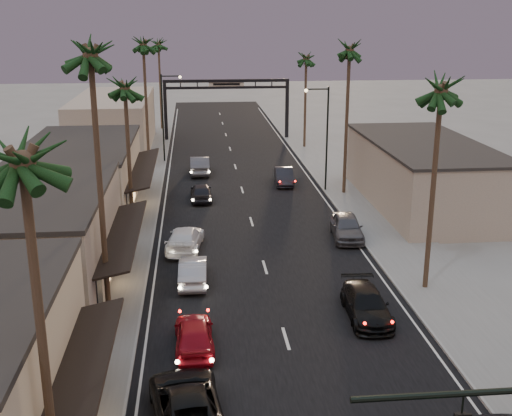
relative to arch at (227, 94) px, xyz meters
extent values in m
plane|color=slate|center=(0.00, -30.00, -5.53)|extent=(200.00, 200.00, 0.00)
cube|color=black|center=(0.00, -25.00, -5.53)|extent=(14.00, 120.00, 0.02)
cube|color=slate|center=(-9.50, -18.00, -5.47)|extent=(5.00, 92.00, 0.12)
cube|color=slate|center=(9.50, -18.00, -5.47)|extent=(5.00, 92.00, 0.12)
cube|color=gray|center=(-13.00, -44.00, -2.78)|extent=(8.00, 14.00, 5.50)
cube|color=#C5B797|center=(-13.00, -28.00, -3.03)|extent=(8.00, 16.00, 5.00)
cube|color=gray|center=(-13.00, -5.00, -2.53)|extent=(8.00, 20.00, 6.00)
cube|color=gray|center=(14.00, -30.00, -3.03)|extent=(8.00, 18.00, 5.00)
cube|color=black|center=(-7.40, 0.00, -2.03)|extent=(0.40, 0.40, 7.00)
cube|color=black|center=(7.40, 0.00, -2.03)|extent=(0.40, 0.40, 7.00)
cube|color=black|center=(0.00, 0.00, 1.57)|extent=(15.20, 0.35, 0.35)
cube|color=black|center=(0.00, 0.00, 0.77)|extent=(15.20, 0.30, 0.30)
cube|color=beige|center=(0.00, -0.02, 1.17)|extent=(4.20, 0.12, 1.00)
cylinder|color=black|center=(7.20, -25.00, -1.03)|extent=(0.16, 0.16, 9.00)
cylinder|color=black|center=(6.20, -25.00, 3.27)|extent=(2.00, 0.12, 0.12)
sphere|color=#FFD899|center=(5.30, -25.00, 3.17)|extent=(0.30, 0.30, 0.30)
cylinder|color=black|center=(-7.20, -12.00, -1.03)|extent=(0.16, 0.16, 9.00)
cylinder|color=black|center=(-6.20, -12.00, 3.27)|extent=(2.00, 0.12, 0.12)
sphere|color=#FFD899|center=(-5.30, -12.00, 3.17)|extent=(0.30, 0.30, 0.30)
cylinder|color=#38281C|center=(-8.60, -61.00, -0.03)|extent=(0.28, 0.28, 11.00)
sphere|color=black|center=(-8.60, -61.00, 6.07)|extent=(3.20, 3.20, 3.20)
cylinder|color=#38281C|center=(-8.60, -48.00, 0.97)|extent=(0.28, 0.28, 13.00)
sphere|color=black|center=(-8.60, -48.00, 8.07)|extent=(3.20, 3.20, 3.20)
cylinder|color=#38281C|center=(-8.60, -34.00, -0.53)|extent=(0.28, 0.28, 10.00)
sphere|color=black|center=(-8.60, -34.00, 5.07)|extent=(3.20, 3.20, 3.20)
cylinder|color=#38281C|center=(-8.60, -15.00, 0.47)|extent=(0.28, 0.28, 12.00)
sphere|color=black|center=(-8.60, -15.00, 7.07)|extent=(3.20, 3.20, 3.20)
cylinder|color=#38281C|center=(8.60, -46.00, -0.03)|extent=(0.28, 0.28, 11.00)
sphere|color=black|center=(8.60, -46.00, 6.07)|extent=(3.20, 3.20, 3.20)
cylinder|color=#38281C|center=(8.60, -26.00, 0.47)|extent=(0.28, 0.28, 12.00)
sphere|color=black|center=(8.60, -26.00, 7.07)|extent=(3.20, 3.20, 3.20)
cylinder|color=#38281C|center=(8.60, -6.00, -0.53)|extent=(0.28, 0.28, 10.00)
sphere|color=black|center=(8.60, -6.00, 5.07)|extent=(3.20, 3.20, 3.20)
cylinder|color=#38281C|center=(-8.30, 8.00, -0.03)|extent=(0.28, 0.28, 11.00)
sphere|color=black|center=(-8.30, 8.00, 6.07)|extent=(3.20, 3.20, 3.20)
imported|color=maroon|center=(-4.32, -51.57, -4.78)|extent=(1.89, 4.46, 1.50)
imported|color=black|center=(-4.63, -57.07, -4.75)|extent=(3.28, 5.90, 1.56)
imported|color=#9B9BA0|center=(-4.35, -43.90, -4.80)|extent=(1.66, 4.47, 1.46)
imported|color=white|center=(-4.85, -38.40, -4.79)|extent=(2.75, 5.37, 1.49)
imported|color=black|center=(-3.62, -26.89, -4.82)|extent=(1.80, 4.25, 1.44)
imported|color=#4B4A4F|center=(-3.60, -17.59, -4.69)|extent=(1.82, 5.15, 1.69)
imported|color=black|center=(4.35, -49.21, -4.81)|extent=(2.22, 5.07, 1.45)
imported|color=#494A4E|center=(6.16, -37.29, -4.70)|extent=(2.42, 5.06, 1.67)
imported|color=black|center=(3.92, -22.38, -4.80)|extent=(1.85, 4.55, 1.47)
camera|label=1|loc=(-4.08, -78.05, 9.23)|focal=45.00mm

